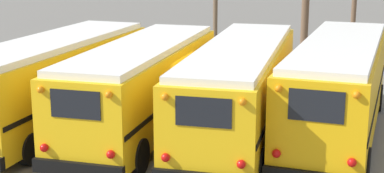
{
  "coord_description": "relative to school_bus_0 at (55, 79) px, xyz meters",
  "views": [
    {
      "loc": [
        5.55,
        -17.72,
        6.06
      ],
      "look_at": [
        0.0,
        -0.02,
        1.55
      ],
      "focal_mm": 55.0,
      "sensor_mm": 36.0,
      "label": 1
    }
  ],
  "objects": [
    {
      "name": "ground_plane",
      "position": [
        4.57,
        0.78,
        -1.64
      ],
      "size": [
        160.0,
        160.0,
        0.0
      ],
      "primitive_type": "plane",
      "color": "#66635E"
    },
    {
      "name": "school_bus_0",
      "position": [
        0.0,
        0.0,
        0.0
      ],
      "size": [
        2.77,
        9.68,
        3.02
      ],
      "color": "yellow",
      "rests_on": "ground"
    },
    {
      "name": "school_bus_1",
      "position": [
        3.05,
        0.26,
        -0.02
      ],
      "size": [
        2.82,
        9.79,
        2.95
      ],
      "color": "yellow",
      "rests_on": "ground"
    },
    {
      "name": "school_bus_2",
      "position": [
        6.09,
        1.06,
        -0.03
      ],
      "size": [
        3.14,
        10.81,
        2.94
      ],
      "color": "yellow",
      "rests_on": "ground"
    },
    {
      "name": "school_bus_3",
      "position": [
        9.14,
        1.61,
        0.06
      ],
      "size": [
        2.88,
        10.19,
        3.12
      ],
      "color": "#EAAA0F",
      "rests_on": "ground"
    },
    {
      "name": "fence_line",
      "position": [
        4.57,
        8.2,
        -0.66
      ],
      "size": [
        17.2,
        0.06,
        1.42
      ],
      "color": "#939399",
      "rests_on": "ground"
    }
  ]
}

